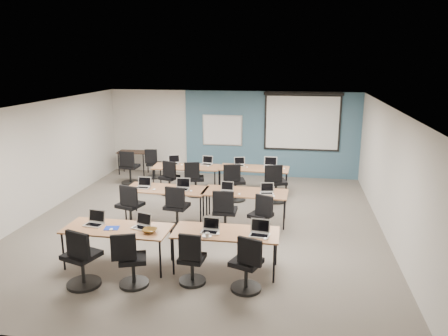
% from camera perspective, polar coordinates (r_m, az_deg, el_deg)
% --- Properties ---
extents(floor, '(8.00, 9.00, 0.02)m').
position_cam_1_polar(floor, '(10.11, -2.81, -7.32)').
color(floor, '#6B6354').
rests_on(floor, ground).
extents(ceiling, '(8.00, 9.00, 0.02)m').
position_cam_1_polar(ceiling, '(9.46, -3.01, 8.08)').
color(ceiling, white).
rests_on(ceiling, ground).
extents(wall_back, '(8.00, 0.04, 2.70)m').
position_cam_1_polar(wall_back, '(14.03, 1.05, 4.55)').
color(wall_back, beige).
rests_on(wall_back, ground).
extents(wall_front, '(8.00, 0.04, 2.70)m').
position_cam_1_polar(wall_front, '(5.62, -12.96, -10.97)').
color(wall_front, beige).
rests_on(wall_front, ground).
extents(wall_left, '(0.04, 9.00, 2.70)m').
position_cam_1_polar(wall_left, '(11.24, -23.25, 0.94)').
color(wall_left, beige).
rests_on(wall_left, ground).
extents(wall_right, '(0.04, 9.00, 2.70)m').
position_cam_1_polar(wall_right, '(9.68, 20.91, -0.84)').
color(wall_right, beige).
rests_on(wall_right, ground).
extents(blue_accent_panel, '(5.50, 0.04, 2.70)m').
position_cam_1_polar(blue_accent_panel, '(13.87, 6.16, 4.36)').
color(blue_accent_panel, '#3D5977').
rests_on(blue_accent_panel, wall_back).
extents(whiteboard, '(1.28, 0.03, 0.98)m').
position_cam_1_polar(whiteboard, '(13.99, -0.21, 4.94)').
color(whiteboard, silver).
rests_on(whiteboard, wall_back).
extents(projector_screen, '(2.40, 0.10, 1.82)m').
position_cam_1_polar(projector_screen, '(13.71, 10.19, 6.36)').
color(projector_screen, black).
rests_on(projector_screen, wall_back).
extents(training_table_front_left, '(1.92, 0.80, 0.73)m').
position_cam_1_polar(training_table_front_left, '(8.18, -13.75, -7.87)').
color(training_table_front_left, olive).
rests_on(training_table_front_left, floor).
extents(training_table_front_right, '(1.87, 0.78, 0.73)m').
position_cam_1_polar(training_table_front_right, '(7.79, 0.24, -8.61)').
color(training_table_front_right, '#AA7D4A').
rests_on(training_table_front_right, floor).
extents(training_table_mid_left, '(1.91, 0.79, 0.73)m').
position_cam_1_polar(training_table_mid_left, '(10.34, -7.54, -2.89)').
color(training_table_mid_left, '#905D40').
rests_on(training_table_mid_left, floor).
extents(training_table_mid_right, '(1.94, 0.81, 0.73)m').
position_cam_1_polar(training_table_mid_right, '(10.02, 2.77, -3.33)').
color(training_table_mid_right, brown).
rests_on(training_table_mid_right, floor).
extents(training_table_back_left, '(1.87, 0.78, 0.73)m').
position_cam_1_polar(training_table_back_left, '(12.36, -4.93, 0.03)').
color(training_table_back_left, olive).
rests_on(training_table_back_left, floor).
extents(training_table_back_right, '(1.93, 0.80, 0.73)m').
position_cam_1_polar(training_table_back_right, '(12.18, 3.93, -0.17)').
color(training_table_back_right, brown).
rests_on(training_table_back_right, floor).
extents(laptop_0, '(0.33, 0.28, 0.25)m').
position_cam_1_polar(laptop_0, '(8.41, -16.51, -6.68)').
color(laptop_0, '#ADADB3').
rests_on(laptop_0, training_table_front_left).
extents(mouse_0, '(0.07, 0.10, 0.03)m').
position_cam_1_polar(mouse_0, '(8.09, -14.54, -7.77)').
color(mouse_0, white).
rests_on(mouse_0, training_table_front_left).
extents(task_chair_0, '(0.59, 0.57, 1.04)m').
position_cam_1_polar(task_chair_0, '(7.71, -18.10, -11.68)').
color(task_chair_0, black).
rests_on(task_chair_0, floor).
extents(laptop_1, '(0.32, 0.27, 0.24)m').
position_cam_1_polar(laptop_1, '(8.08, -10.61, -7.21)').
color(laptop_1, silver).
rests_on(laptop_1, training_table_front_left).
extents(mouse_1, '(0.08, 0.11, 0.03)m').
position_cam_1_polar(mouse_1, '(7.81, -9.51, -8.30)').
color(mouse_1, white).
rests_on(mouse_1, training_table_front_left).
extents(task_chair_1, '(0.52, 0.50, 0.98)m').
position_cam_1_polar(task_chair_1, '(7.52, -12.07, -12.18)').
color(task_chair_1, black).
rests_on(task_chair_1, floor).
extents(laptop_2, '(0.31, 0.26, 0.24)m').
position_cam_1_polar(laptop_2, '(7.75, -1.78, -7.90)').
color(laptop_2, '#BABAC6').
rests_on(laptop_2, training_table_front_right).
extents(mouse_2, '(0.09, 0.12, 0.04)m').
position_cam_1_polar(mouse_2, '(7.65, -0.81, -8.58)').
color(mouse_2, white).
rests_on(mouse_2, training_table_front_right).
extents(task_chair_2, '(0.46, 0.46, 0.95)m').
position_cam_1_polar(task_chair_2, '(7.46, -4.25, -12.25)').
color(task_chair_2, black).
rests_on(task_chair_2, floor).
extents(laptop_3, '(0.34, 0.29, 0.26)m').
position_cam_1_polar(laptop_3, '(7.64, 4.69, -8.26)').
color(laptop_3, '#B4B4B5').
rests_on(laptop_3, training_table_front_right).
extents(mouse_3, '(0.07, 0.11, 0.04)m').
position_cam_1_polar(mouse_3, '(7.49, 5.39, -9.17)').
color(mouse_3, white).
rests_on(mouse_3, training_table_front_right).
extents(task_chair_3, '(0.53, 0.51, 0.99)m').
position_cam_1_polar(task_chair_3, '(7.23, 3.02, -12.95)').
color(task_chair_3, black).
rests_on(task_chair_3, floor).
extents(laptop_4, '(0.32, 0.27, 0.24)m').
position_cam_1_polar(laptop_4, '(10.46, -10.47, -2.21)').
color(laptop_4, silver).
rests_on(laptop_4, training_table_mid_left).
extents(mouse_4, '(0.10, 0.12, 0.04)m').
position_cam_1_polar(mouse_4, '(10.25, -9.10, -2.77)').
color(mouse_4, white).
rests_on(mouse_4, training_table_mid_left).
extents(task_chair_4, '(0.57, 0.55, 1.03)m').
position_cam_1_polar(task_chair_4, '(9.94, -12.16, -5.38)').
color(task_chair_4, black).
rests_on(task_chair_4, floor).
extents(laptop_5, '(0.33, 0.28, 0.25)m').
position_cam_1_polar(laptop_5, '(10.21, -5.47, -2.44)').
color(laptop_5, silver).
rests_on(laptop_5, training_table_mid_left).
extents(mouse_5, '(0.07, 0.10, 0.03)m').
position_cam_1_polar(mouse_5, '(10.05, -4.32, -3.00)').
color(mouse_5, white).
rests_on(mouse_5, training_table_mid_left).
extents(task_chair_5, '(0.54, 0.54, 1.02)m').
position_cam_1_polar(task_chair_5, '(9.71, -6.21, -5.64)').
color(task_chair_5, black).
rests_on(task_chair_5, floor).
extents(laptop_6, '(0.30, 0.25, 0.23)m').
position_cam_1_polar(laptop_6, '(9.96, 0.35, -2.83)').
color(laptop_6, silver).
rests_on(laptop_6, training_table_mid_right).
extents(mouse_6, '(0.08, 0.10, 0.03)m').
position_cam_1_polar(mouse_6, '(9.79, 2.01, -3.42)').
color(mouse_6, white).
rests_on(mouse_6, training_table_mid_right).
extents(task_chair_6, '(0.55, 0.55, 1.03)m').
position_cam_1_polar(task_chair_6, '(9.37, 0.09, -6.29)').
color(task_chair_6, black).
rests_on(task_chair_6, floor).
extents(laptop_7, '(0.30, 0.26, 0.23)m').
position_cam_1_polar(laptop_7, '(9.91, 5.62, -2.99)').
color(laptop_7, silver).
rests_on(laptop_7, training_table_mid_right).
extents(mouse_7, '(0.06, 0.09, 0.03)m').
position_cam_1_polar(mouse_7, '(9.71, 6.53, -3.66)').
color(mouse_7, white).
rests_on(mouse_7, training_table_mid_right).
extents(task_chair_7, '(0.52, 0.48, 0.97)m').
position_cam_1_polar(task_chair_7, '(9.31, 4.91, -6.67)').
color(task_chair_7, black).
rests_on(task_chair_7, floor).
extents(laptop_8, '(0.33, 0.28, 0.25)m').
position_cam_1_polar(laptop_8, '(12.66, -6.64, 0.81)').
color(laptop_8, silver).
rests_on(laptop_8, training_table_back_left).
extents(mouse_8, '(0.09, 0.11, 0.03)m').
position_cam_1_polar(mouse_8, '(12.49, -5.53, 0.42)').
color(mouse_8, white).
rests_on(mouse_8, training_table_back_left).
extents(task_chair_8, '(0.52, 0.50, 0.98)m').
position_cam_1_polar(task_chair_8, '(12.17, -7.14, -1.64)').
color(task_chair_8, black).
rests_on(task_chair_8, floor).
extents(laptop_9, '(0.31, 0.27, 0.24)m').
position_cam_1_polar(laptop_9, '(12.53, -2.23, 0.74)').
color(laptop_9, silver).
rests_on(laptop_9, training_table_back_left).
extents(mouse_9, '(0.06, 0.10, 0.04)m').
position_cam_1_polar(mouse_9, '(12.31, -2.09, 0.28)').
color(mouse_9, white).
rests_on(mouse_9, training_table_back_left).
extents(task_chair_9, '(0.51, 0.51, 0.99)m').
position_cam_1_polar(task_chair_9, '(11.97, -3.84, -1.82)').
color(task_chair_9, black).
rests_on(task_chair_9, floor).
extents(laptop_10, '(0.31, 0.26, 0.24)m').
position_cam_1_polar(laptop_10, '(12.37, 1.98, 0.57)').
color(laptop_10, silver).
rests_on(laptop_10, training_table_back_right).
extents(mouse_10, '(0.07, 0.10, 0.03)m').
position_cam_1_polar(mouse_10, '(12.19, 3.03, 0.12)').
color(mouse_10, white).
rests_on(mouse_10, training_table_back_right).
extents(task_chair_10, '(0.56, 0.55, 1.03)m').
position_cam_1_polar(task_chair_10, '(11.56, 1.38, -2.27)').
color(task_chair_10, black).
rests_on(task_chair_10, floor).
extents(laptop_11, '(0.36, 0.31, 0.27)m').
position_cam_1_polar(laptop_11, '(12.30, 6.07, 0.45)').
color(laptop_11, silver).
rests_on(laptop_11, training_table_back_right).
extents(mouse_11, '(0.09, 0.11, 0.03)m').
position_cam_1_polar(mouse_11, '(12.12, 7.86, -0.07)').
color(mouse_11, white).
rests_on(mouse_11, training_table_back_right).
extents(task_chair_11, '(0.58, 0.57, 1.04)m').
position_cam_1_polar(task_chair_11, '(11.53, 6.73, -2.38)').
color(task_chair_11, black).
rests_on(task_chair_11, floor).
extents(blue_mousepad, '(0.29, 0.26, 0.01)m').
position_cam_1_polar(blue_mousepad, '(8.17, -14.45, -7.60)').
color(blue_mousepad, '#1029A0').
rests_on(blue_mousepad, training_table_front_left).
extents(snack_bowl, '(0.30, 0.30, 0.07)m').
position_cam_1_polar(snack_bowl, '(7.84, -9.66, -8.02)').
color(snack_bowl, '#995C20').
rests_on(snack_bowl, training_table_front_left).
extents(snack_plate, '(0.22, 0.22, 0.01)m').
position_cam_1_polar(snack_plate, '(7.59, -2.26, -8.85)').
color(snack_plate, white).
rests_on(snack_plate, training_table_front_right).
extents(coffee_cup, '(0.09, 0.09, 0.07)m').
position_cam_1_polar(coffee_cup, '(7.51, -2.19, -8.77)').
color(coffee_cup, white).
rests_on(coffee_cup, snack_plate).
extents(utility_table, '(0.96, 0.53, 0.75)m').
position_cam_1_polar(utility_table, '(14.50, -11.81, 1.79)').
color(utility_table, black).
rests_on(utility_table, floor).
extents(spare_chair_a, '(0.47, 0.47, 0.95)m').
position_cam_1_polar(spare_chair_a, '(13.92, -9.22, 0.25)').
color(spare_chair_a, black).
rests_on(spare_chair_a, floor).
extents(spare_chair_b, '(0.56, 0.56, 1.03)m').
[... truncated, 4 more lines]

